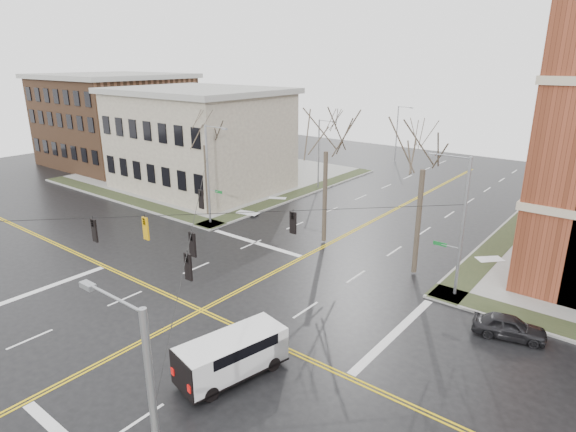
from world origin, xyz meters
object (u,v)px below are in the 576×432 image
Objects in this scene: signal_pole_ne at (460,223)px; parked_car_a at (509,327)px; tree_ne at (424,162)px; signal_pole_nw at (209,172)px; cargo_van at (236,352)px; streetlight_north_a at (320,151)px; streetlight_north_b at (398,131)px; tree_nw_far at (205,140)px; tree_nw_near at (326,145)px.

signal_pole_ne is 6.74m from parked_car_a.
tree_ne is at bearing 45.35° from parked_car_a.
signal_pole_ne is 22.64m from signal_pole_nw.
signal_pole_nw reaches higher than cargo_van.
signal_pole_ne is 27.48m from streetlight_north_a.
streetlight_north_b is (0.00, 20.00, 0.00)m from streetlight_north_a.
tree_ne is at bearing -0.30° from tree_nw_far.
tree_nw_near reaches higher than streetlight_north_b.
signal_pole_nw is 2.36× the size of parked_car_a.
parked_car_a is (26.23, -39.47, -3.82)m from streetlight_north_b.
signal_pole_nw is 22.98m from cargo_van.
signal_pole_nw is 1.12× the size of streetlight_north_b.
parked_car_a is at bearing -6.30° from signal_pole_nw.
tree_nw_far is (-2.82, -14.88, 2.92)m from streetlight_north_a.
cargo_van is 1.51× the size of parked_car_a.
cargo_van is at bearing -109.95° from signal_pole_ne.
tree_nw_far is at bearing -94.62° from streetlight_north_b.
cargo_van is at bearing -61.81° from streetlight_north_a.
tree_ne is at bearing -38.80° from streetlight_north_a.
parked_car_a is at bearing -36.58° from streetlight_north_a.
streetlight_north_b is 0.71× the size of tree_ne.
tree_ne reaches higher than cargo_van.
signal_pole_nw reaches higher than streetlight_north_a.
tree_nw_near is at bearing -73.38° from streetlight_north_b.
signal_pole_nw is 19.63m from tree_ne.
cargo_van is at bearing 126.51° from parked_car_a.
tree_nw_near is at bearing -53.92° from streetlight_north_a.
streetlight_north_a is 1.39× the size of cargo_van.
streetlight_north_a reaches higher than parked_car_a.
streetlight_north_a is at bearing 87.68° from signal_pole_nw.
cargo_van is (16.67, -31.11, -3.24)m from streetlight_north_a.
signal_pole_nw is (-22.64, 0.00, 0.00)m from signal_pole_ne.
signal_pole_nw is 16.52m from streetlight_north_a.
parked_car_a is (4.26, -2.97, -4.30)m from signal_pole_ne.
tree_nw_far is (-29.05, 4.59, 6.74)m from parked_car_a.
signal_pole_nw is 1.12× the size of streetlight_north_a.
signal_pole_ne is at bearing -24.38° from tree_ne.
parked_car_a is (26.90, -2.97, -4.30)m from signal_pole_nw.
parked_car_a is at bearing -34.89° from signal_pole_ne.
parked_car_a is at bearing -30.55° from tree_ne.
signal_pole_ne is at bearing 82.57° from cargo_van.
streetlight_north_b is at bearing 19.51° from parked_car_a.
cargo_van is (16.67, -51.11, -3.24)m from streetlight_north_b.
tree_nw_far is 21.48m from tree_ne.
tree_nw_near reaches higher than tree_ne.
tree_nw_far is (-2.82, -34.88, 2.92)m from streetlight_north_b.
streetlight_north_b is (-21.97, 36.50, -0.48)m from signal_pole_ne.
tree_ne is (8.53, -1.11, -0.06)m from tree_nw_near.
signal_pole_ne and signal_pole_nw have the same top height.
signal_pole_nw reaches higher than streetlight_north_b.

